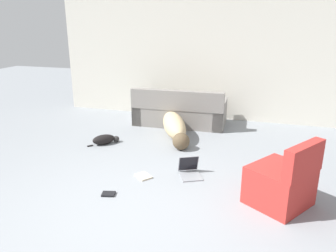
{
  "coord_description": "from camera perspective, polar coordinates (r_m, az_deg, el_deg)",
  "views": [
    {
      "loc": [
        1.24,
        -2.84,
        2.07
      ],
      "look_at": [
        -0.15,
        1.84,
        0.48
      ],
      "focal_mm": 35.0,
      "sensor_mm": 36.0,
      "label": 1
    }
  ],
  "objects": [
    {
      "name": "ground_plane",
      "position": [
        3.72,
        -6.11,
        -15.8
      ],
      "size": [
        20.0,
        20.0,
        0.0
      ],
      "primitive_type": "plane",
      "color": "gray"
    },
    {
      "name": "wall_back",
      "position": [
        7.09,
        6.5,
        11.65
      ],
      "size": [
        6.51,
        0.06,
        2.58
      ],
      "color": "beige",
      "rests_on": "ground_plane"
    },
    {
      "name": "couch",
      "position": [
        6.73,
        2.06,
        2.37
      ],
      "size": [
        1.86,
        0.88,
        0.77
      ],
      "rotation": [
        0.0,
        0.0,
        3.17
      ],
      "color": "gray",
      "rests_on": "ground_plane"
    },
    {
      "name": "dog",
      "position": [
        5.99,
        1.2,
        -0.15
      ],
      "size": [
        0.92,
        1.66,
        0.41
      ],
      "rotation": [
        0.0,
        0.0,
        5.15
      ],
      "color": "tan",
      "rests_on": "ground_plane"
    },
    {
      "name": "cat",
      "position": [
        5.8,
        -10.94,
        -2.32
      ],
      "size": [
        0.46,
        0.45,
        0.17
      ],
      "rotation": [
        0.0,
        0.0,
        0.77
      ],
      "color": "black",
      "rests_on": "ground_plane"
    },
    {
      "name": "laptop_open",
      "position": [
        4.61,
        3.75,
        -7.46
      ],
      "size": [
        0.41,
        0.44,
        0.26
      ],
      "rotation": [
        0.0,
        0.0,
        0.46
      ],
      "color": "gray",
      "rests_on": "ground_plane"
    },
    {
      "name": "book_cream",
      "position": [
        4.58,
        -4.31,
        -8.7
      ],
      "size": [
        0.28,
        0.27,
        0.02
      ],
      "rotation": [
        0.0,
        0.0,
        -0.68
      ],
      "color": "beige",
      "rests_on": "ground_plane"
    },
    {
      "name": "book_black",
      "position": [
        4.2,
        -10.32,
        -11.57
      ],
      "size": [
        0.18,
        0.15,
        0.02
      ],
      "rotation": [
        0.0,
        0.0,
        0.24
      ],
      "color": "black",
      "rests_on": "ground_plane"
    },
    {
      "name": "side_chair",
      "position": [
        4.03,
        19.28,
        -9.27
      ],
      "size": [
        0.86,
        0.87,
        0.82
      ],
      "rotation": [
        0.0,
        0.0,
        4.12
      ],
      "color": "#B72D28",
      "rests_on": "ground_plane"
    }
  ]
}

